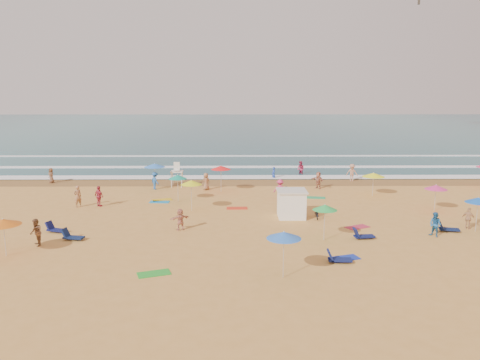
{
  "coord_description": "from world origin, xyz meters",
  "views": [
    {
      "loc": [
        -0.86,
        -35.62,
        9.47
      ],
      "look_at": [
        -0.49,
        6.0,
        1.5
      ],
      "focal_mm": 35.0,
      "sensor_mm": 36.0,
      "label": 1
    }
  ],
  "objects": [
    {
      "name": "lifeguard_stand",
      "position": [
        -6.76,
        10.36,
        1.05
      ],
      "size": [
        1.2,
        1.2,
        2.1
      ],
      "primitive_type": null,
      "color": "white",
      "rests_on": "ground"
    },
    {
      "name": "ocean",
      "position": [
        0.0,
        84.0,
        0.0
      ],
      "size": [
        220.0,
        140.0,
        0.18
      ],
      "primitive_type": "cube",
      "color": "#0C4756",
      "rests_on": "ground"
    },
    {
      "name": "cabana_roof",
      "position": [
        3.35,
        -1.26,
        2.06
      ],
      "size": [
        2.2,
        2.2,
        0.12
      ],
      "primitive_type": "cube",
      "color": "silver",
      "rests_on": "cabana"
    },
    {
      "name": "towels",
      "position": [
        1.39,
        -3.02,
        0.01
      ],
      "size": [
        43.39,
        19.55,
        0.03
      ],
      "color": "#B34A16",
      "rests_on": "ground"
    },
    {
      "name": "wet_sand",
      "position": [
        0.0,
        12.5,
        0.01
      ],
      "size": [
        220.0,
        220.0,
        0.0
      ],
      "primitive_type": "plane",
      "color": "olive",
      "rests_on": "ground"
    },
    {
      "name": "loungers",
      "position": [
        7.49,
        -2.67,
        0.17
      ],
      "size": [
        45.37,
        18.44,
        0.34
      ],
      "color": "#101551",
      "rests_on": "ground"
    },
    {
      "name": "beachgoers",
      "position": [
        -1.18,
        5.07,
        0.82
      ],
      "size": [
        41.91,
        25.93,
        2.09
      ],
      "color": "#A8744D",
      "rests_on": "ground"
    },
    {
      "name": "surf_foam",
      "position": [
        0.0,
        21.32,
        0.1
      ],
      "size": [
        200.0,
        18.7,
        0.05
      ],
      "color": "white",
      "rests_on": "ground"
    },
    {
      "name": "bicycle",
      "position": [
        5.25,
        -1.56,
        0.43
      ],
      "size": [
        0.69,
        1.66,
        0.85
      ],
      "primitive_type": "imported",
      "rotation": [
        0.0,
        0.0,
        -0.08
      ],
      "color": "black",
      "rests_on": "ground"
    },
    {
      "name": "cabana",
      "position": [
        3.35,
        -1.26,
        1.0
      ],
      "size": [
        2.0,
        2.0,
        2.0
      ],
      "primitive_type": "cube",
      "color": "white",
      "rests_on": "ground"
    },
    {
      "name": "ground",
      "position": [
        0.0,
        0.0,
        0.0
      ],
      "size": [
        220.0,
        220.0,
        0.0
      ],
      "primitive_type": "plane",
      "color": "gold",
      "rests_on": "ground"
    },
    {
      "name": "beach_umbrellas",
      "position": [
        2.75,
        -0.03,
        2.15
      ],
      "size": [
        61.87,
        24.36,
        0.74
      ],
      "color": "#FF1A1B",
      "rests_on": "ground"
    }
  ]
}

